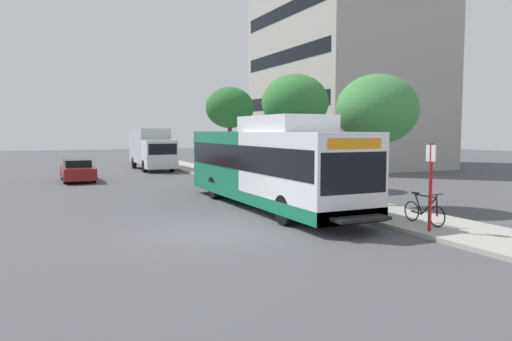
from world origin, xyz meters
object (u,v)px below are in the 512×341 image
(bus_stop_sign_pole, at_px, (431,180))
(parked_car_far_lane, at_px, (78,170))
(bicycle_parked, at_px, (424,211))
(box_truck_background, at_px, (152,148))
(transit_bus, at_px, (269,165))
(street_tree_near_stop, at_px, (377,110))
(street_tree_mid_block, at_px, (295,103))
(street_tree_far_block, at_px, (230,108))

(bus_stop_sign_pole, bearing_deg, parked_car_far_lane, 111.37)
(bicycle_parked, relative_size, box_truck_background, 0.25)
(parked_car_far_lane, bearing_deg, transit_bus, -66.36)
(street_tree_near_stop, height_order, parked_car_far_lane, street_tree_near_stop)
(transit_bus, distance_m, bus_stop_sign_pole, 7.01)
(bicycle_parked, bearing_deg, street_tree_mid_block, 82.18)
(transit_bus, height_order, bus_stop_sign_pole, transit_bus)
(bicycle_parked, bearing_deg, street_tree_far_block, 86.68)
(street_tree_far_block, relative_size, box_truck_background, 0.84)
(parked_car_far_lane, bearing_deg, bicycle_parked, -66.14)
(transit_bus, xyz_separation_m, street_tree_mid_block, (4.16, 5.29, 2.85))
(street_tree_far_block, xyz_separation_m, parked_car_far_lane, (-9.91, 0.33, -3.97))
(street_tree_far_block, bearing_deg, parked_car_far_lane, 178.11)
(street_tree_near_stop, xyz_separation_m, street_tree_mid_block, (0.34, 7.20, 0.64))
(bus_stop_sign_pole, distance_m, box_truck_background, 27.61)
(transit_bus, height_order, box_truck_background, transit_bus)
(bus_stop_sign_pole, xyz_separation_m, bicycle_parked, (0.66, 0.90, -1.09))
(bus_stop_sign_pole, relative_size, parked_car_far_lane, 0.58)
(parked_car_far_lane, bearing_deg, street_tree_far_block, -1.89)
(parked_car_far_lane, relative_size, box_truck_background, 0.64)
(street_tree_near_stop, height_order, street_tree_mid_block, street_tree_mid_block)
(street_tree_mid_block, bearing_deg, street_tree_far_block, 92.66)
(street_tree_near_stop, relative_size, parked_car_far_lane, 1.15)
(bus_stop_sign_pole, bearing_deg, transit_bus, 106.41)
(bicycle_parked, height_order, box_truck_background, box_truck_background)
(parked_car_far_lane, xyz_separation_m, box_truck_background, (6.08, 6.78, 1.08))
(street_tree_near_stop, bearing_deg, box_truck_background, 99.71)
(street_tree_near_stop, xyz_separation_m, box_truck_background, (-3.89, 22.73, -2.17))
(street_tree_mid_block, distance_m, box_truck_background, 16.34)
(transit_bus, height_order, parked_car_far_lane, transit_bus)
(bicycle_parked, height_order, street_tree_far_block, street_tree_far_block)
(street_tree_far_block, distance_m, parked_car_far_lane, 10.69)
(street_tree_near_stop, relative_size, box_truck_background, 0.74)
(bus_stop_sign_pole, xyz_separation_m, box_truck_background, (-2.05, 27.54, 0.09))
(street_tree_far_block, bearing_deg, transit_bus, -105.39)
(bicycle_parked, xyz_separation_m, street_tree_near_stop, (1.19, 3.90, 3.35))
(parked_car_far_lane, bearing_deg, box_truck_background, 48.15)
(bicycle_parked, bearing_deg, parked_car_far_lane, 113.86)
(box_truck_background, bearing_deg, street_tree_far_block, -61.65)
(bus_stop_sign_pole, distance_m, street_tree_near_stop, 5.62)
(bicycle_parked, relative_size, street_tree_near_stop, 0.34)
(transit_bus, xyz_separation_m, street_tree_near_stop, (3.82, -1.92, 2.21))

